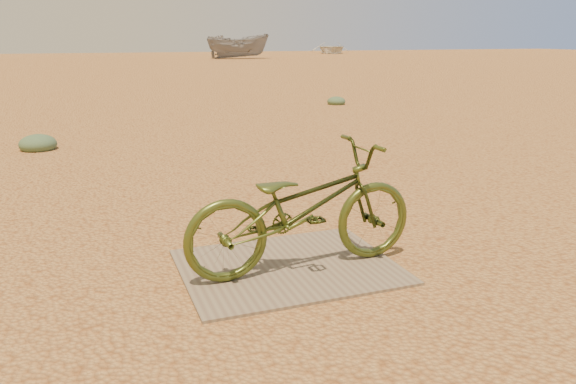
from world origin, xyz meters
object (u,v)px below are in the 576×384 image
object	(u,v)px
boat_mid_right	(238,46)
boat_far_right	(331,48)
plywood_board	(288,267)
bicycle	(303,208)

from	to	relation	value
boat_mid_right	boat_far_right	xyz separation A→B (m)	(12.77, 10.35, -0.39)
boat_mid_right	plywood_board	bearing A→B (deg)	170.58
boat_mid_right	boat_far_right	bearing A→B (deg)	-45.27
boat_far_right	plywood_board	bearing A→B (deg)	-94.01
bicycle	boat_far_right	distance (m)	55.71
plywood_board	boat_far_right	distance (m)	55.68
plywood_board	bicycle	size ratio (longest dim) A/B	0.89
boat_mid_right	bicycle	bearing A→B (deg)	170.73
plywood_board	boat_far_right	size ratio (longest dim) A/B	0.30
boat_far_right	boat_mid_right	bearing A→B (deg)	-119.90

